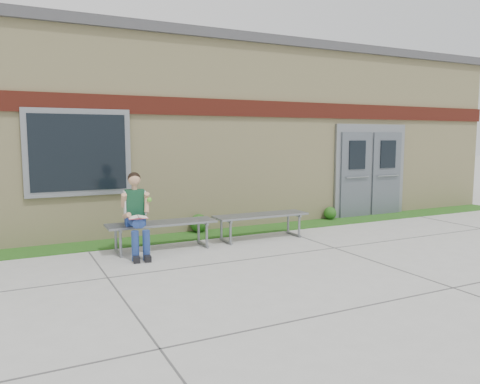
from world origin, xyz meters
TOP-DOWN VIEW (x-y plane):
  - ground at (0.00, 0.00)m, footprint 80.00×80.00m
  - grass_strip at (0.00, 2.60)m, footprint 16.00×0.80m
  - school_building at (-0.00, 5.99)m, footprint 16.20×6.22m
  - bench_left at (-1.81, 1.78)m, footprint 1.92×0.58m
  - bench_right at (0.19, 1.78)m, footprint 1.89×0.55m
  - girl at (-2.30, 1.57)m, footprint 0.48×0.84m
  - shrub_mid at (-0.68, 2.85)m, footprint 0.37×0.37m
  - shrub_east at (2.70, 2.85)m, footprint 0.30×0.30m

SIDE VIEW (x-z plane):
  - ground at x=0.00m, z-range 0.00..0.00m
  - grass_strip at x=0.00m, z-range 0.00..0.02m
  - shrub_east at x=2.70m, z-range 0.02..0.32m
  - shrub_mid at x=-0.68m, z-range 0.02..0.39m
  - bench_right at x=0.19m, z-range 0.13..0.62m
  - bench_left at x=-1.81m, z-range 0.13..0.63m
  - girl at x=-2.30m, z-range 0.04..1.44m
  - school_building at x=0.00m, z-range 0.00..4.20m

